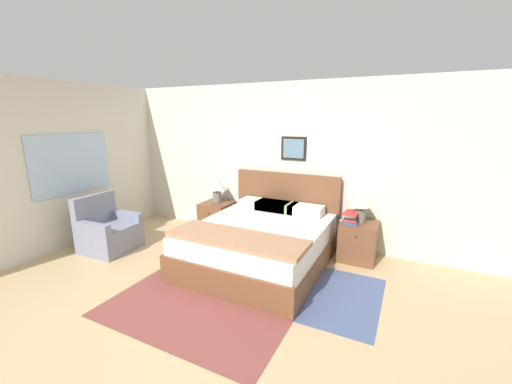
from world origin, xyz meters
TOP-DOWN VIEW (x-y plane):
  - ground_plane at (0.00, 0.00)m, footprint 16.00×16.00m
  - wall_back at (0.00, 2.67)m, footprint 7.98×0.09m
  - wall_left at (-2.82, 1.31)m, footprint 0.08×5.04m
  - area_rug_main at (0.12, 0.40)m, footprint 2.04×1.61m
  - area_rug_bedside at (1.51, 1.18)m, footprint 0.85×1.33m
  - bed at (0.25, 1.59)m, footprint 1.78×2.06m
  - armchair at (-2.11, 0.94)m, footprint 0.74×0.76m
  - nightstand_near_window at (-0.98, 2.33)m, footprint 0.51×0.54m
  - nightstand_by_door at (1.48, 2.33)m, footprint 0.51×0.54m
  - table_lamp_near_window at (-0.98, 2.36)m, footprint 0.29×0.29m
  - table_lamp_by_door at (1.47, 2.36)m, footprint 0.29×0.29m
  - book_thick_bottom at (1.37, 2.28)m, footprint 0.20×0.24m
  - book_hardcover_middle at (1.37, 2.28)m, footprint 0.20×0.27m
  - book_novel_upper at (1.37, 2.28)m, footprint 0.17×0.23m
  - book_slim_near_top at (1.37, 2.28)m, footprint 0.15×0.23m
  - book_paperback_top at (1.37, 2.28)m, footprint 0.22×0.29m

SIDE VIEW (x-z plane):
  - ground_plane at x=0.00m, z-range 0.00..0.00m
  - area_rug_main at x=0.12m, z-range 0.00..0.01m
  - area_rug_bedside at x=1.51m, z-range 0.00..0.01m
  - nightstand_near_window at x=-0.98m, z-range 0.00..0.56m
  - nightstand_by_door at x=1.48m, z-range 0.00..0.56m
  - armchair at x=-2.11m, z-range -0.15..0.72m
  - bed at x=0.25m, z-range -0.26..0.91m
  - book_thick_bottom at x=1.37m, z-range 0.56..0.61m
  - book_hardcover_middle at x=1.37m, z-range 0.61..0.63m
  - book_novel_upper at x=1.37m, z-range 0.63..0.67m
  - book_slim_near_top at x=1.37m, z-range 0.67..0.70m
  - book_paperback_top at x=1.37m, z-range 0.70..0.73m
  - table_lamp_near_window at x=-0.98m, z-range 0.63..1.10m
  - table_lamp_by_door at x=1.47m, z-range 0.63..1.10m
  - wall_left at x=-2.82m, z-range 0.00..2.60m
  - wall_back at x=0.00m, z-range 0.00..2.60m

